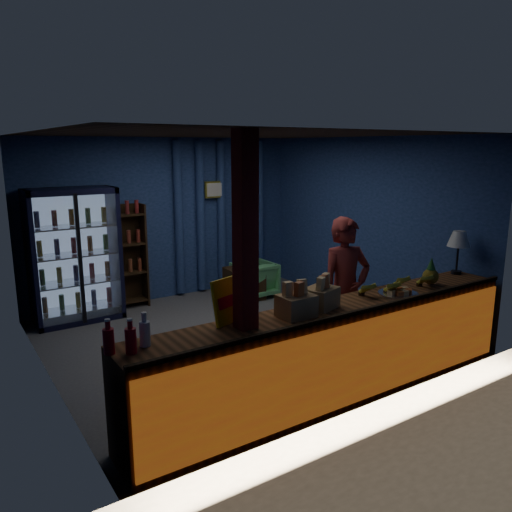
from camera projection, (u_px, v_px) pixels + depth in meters
The scene contains 19 objects.
ground at pixel (237, 337), 6.56m from camera, with size 4.60×4.60×0.00m, color #515154.
room_walls at pixel (236, 219), 6.22m from camera, with size 4.60×4.60×4.60m.
counter at pixel (337, 352), 4.90m from camera, with size 4.40×0.57×0.99m.
support_post at pixel (246, 288), 4.17m from camera, with size 0.16×0.16×2.60m, color maroon.
beverage_cooler at pixel (73, 256), 7.09m from camera, with size 1.20×0.62×1.90m.
bottle_shelf at pixel (129, 257), 7.69m from camera, with size 0.50×0.28×1.60m.
curtain_folds at pixel (221, 215), 8.56m from camera, with size 1.74×0.14×2.50m.
framed_picture at pixel (215, 190), 8.35m from camera, with size 0.36×0.04×0.28m.
shopkeeper at pixel (345, 291), 5.66m from camera, with size 0.62×0.41×1.70m, color maroon.
green_chair at pixel (254, 279), 8.31m from camera, with size 0.62×0.64×0.58m, color #5BB66A.
side_table at pixel (244, 283), 8.14m from camera, with size 0.63×0.48×0.64m.
yellow_sign at pixel (234, 298), 4.39m from camera, with size 0.50×0.25×0.40m.
soda_bottles at pixel (128, 337), 3.74m from camera, with size 0.36×0.16×0.27m.
snack_box_left at pixel (296, 304), 4.49m from camera, with size 0.32×0.26×0.33m.
snack_box_centre at pixel (321, 296), 4.74m from camera, with size 0.37×0.33×0.32m.
pastry_tray at pixel (398, 293), 5.17m from camera, with size 0.42×0.42×0.07m.
banana_bunches at pixel (394, 284), 5.28m from camera, with size 1.01×0.29×0.16m.
table_lamp at pixel (459, 241), 5.94m from camera, with size 0.27×0.27×0.52m.
pineapple at pixel (431, 274), 5.53m from camera, with size 0.18×0.18×0.30m.
Camera 1 is at (-3.18, -5.30, 2.46)m, focal length 35.00 mm.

